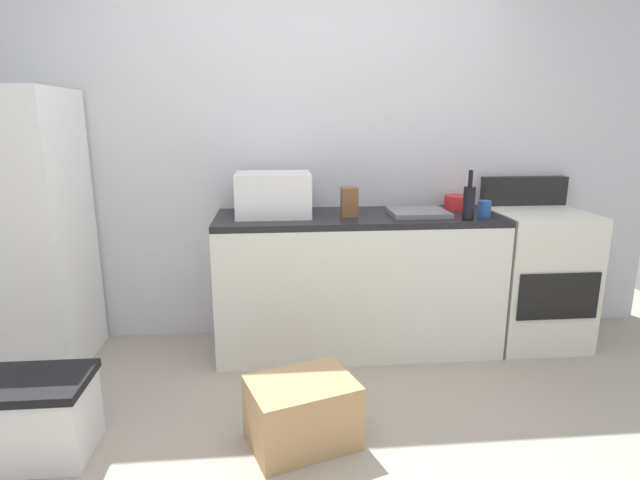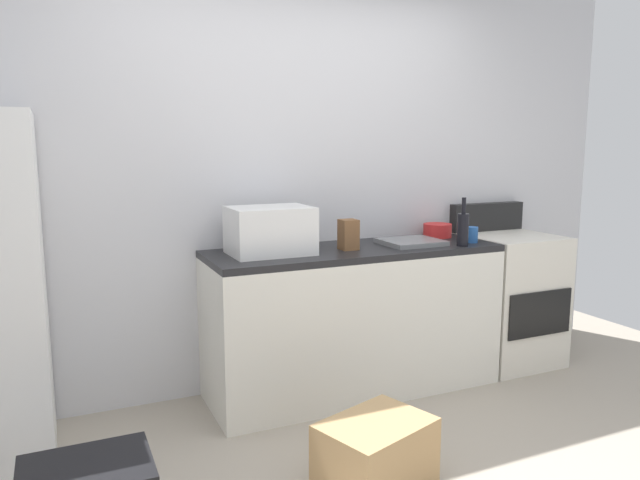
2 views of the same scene
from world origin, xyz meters
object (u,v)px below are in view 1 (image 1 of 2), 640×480
at_px(refrigerator, 18,233).
at_px(storage_bin, 39,417).
at_px(coffee_mug, 484,209).
at_px(mixing_bowl, 459,202).
at_px(microwave, 273,194).
at_px(cardboard_box_large, 302,412).
at_px(stove_oven, 534,274).
at_px(wine_bottle, 469,202).
at_px(knife_block, 349,202).

distance_m(refrigerator, storage_bin, 1.23).
height_order(coffee_mug, mixing_bowl, coffee_mug).
xyz_separation_m(microwave, cardboard_box_large, (0.11, -1.03, -0.88)).
bearing_deg(mixing_bowl, microwave, -174.00).
xyz_separation_m(mixing_bowl, storage_bin, (-2.31, -1.15, -0.75)).
xyz_separation_m(coffee_mug, mixing_bowl, (-0.06, 0.28, -0.00)).
bearing_deg(cardboard_box_large, storage_bin, 179.21).
height_order(stove_oven, microwave, microwave).
bearing_deg(stove_oven, refrigerator, -179.03).
bearing_deg(wine_bottle, storage_bin, -160.77).
xyz_separation_m(refrigerator, mixing_bowl, (2.76, 0.20, 0.11)).
xyz_separation_m(coffee_mug, storage_bin, (-2.38, -0.87, -0.76)).
bearing_deg(cardboard_box_large, refrigerator, 149.36).
bearing_deg(storage_bin, stove_oven, 19.58).
distance_m(microwave, cardboard_box_large, 1.36).
relative_size(coffee_mug, mixing_bowl, 0.53).
height_order(refrigerator, coffee_mug, refrigerator).
xyz_separation_m(microwave, knife_block, (0.47, -0.06, -0.05)).
bearing_deg(microwave, wine_bottle, -11.37).
bearing_deg(wine_bottle, refrigerator, 176.42).
xyz_separation_m(refrigerator, microwave, (1.52, 0.07, 0.20)).
xyz_separation_m(cardboard_box_large, storage_bin, (-1.18, 0.02, 0.03)).
bearing_deg(storage_bin, mixing_bowl, 26.36).
distance_m(refrigerator, microwave, 1.53).
distance_m(cardboard_box_large, storage_bin, 1.19).
height_order(refrigerator, storage_bin, refrigerator).
bearing_deg(mixing_bowl, cardboard_box_large, -134.16).
bearing_deg(wine_bottle, stove_oven, 20.90).
bearing_deg(microwave, storage_bin, -136.49).
height_order(refrigerator, mixing_bowl, refrigerator).
bearing_deg(refrigerator, cardboard_box_large, -30.64).
distance_m(knife_block, mixing_bowl, 0.80).
bearing_deg(stove_oven, knife_block, -177.95).
bearing_deg(microwave, coffee_mug, -6.55).
height_order(microwave, coffee_mug, microwave).
relative_size(stove_oven, microwave, 2.39).
xyz_separation_m(wine_bottle, coffee_mug, (0.14, 0.09, -0.06)).
bearing_deg(storage_bin, microwave, 43.51).
bearing_deg(cardboard_box_large, knife_block, 69.91).
bearing_deg(storage_bin, wine_bottle, 19.23).
bearing_deg(knife_block, wine_bottle, -14.23).
distance_m(refrigerator, wine_bottle, 2.70).
xyz_separation_m(stove_oven, mixing_bowl, (-0.51, 0.14, 0.48)).
xyz_separation_m(mixing_bowl, cardboard_box_large, (-1.13, -1.16, -0.79)).
xyz_separation_m(wine_bottle, cardboard_box_large, (-1.06, -0.80, -0.85)).
height_order(mixing_bowl, storage_bin, mixing_bowl).
distance_m(coffee_mug, knife_block, 0.84).
height_order(wine_bottle, coffee_mug, wine_bottle).
height_order(microwave, mixing_bowl, microwave).
xyz_separation_m(refrigerator, cardboard_box_large, (1.63, -0.97, -0.68)).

